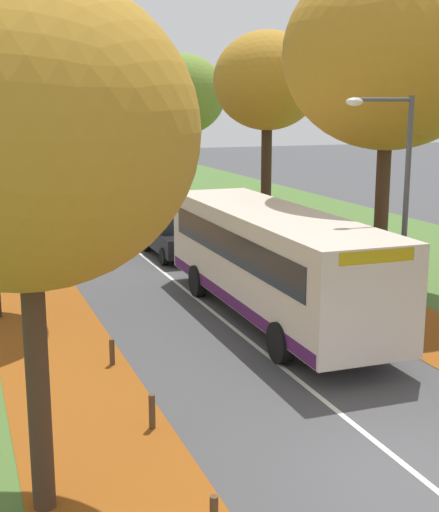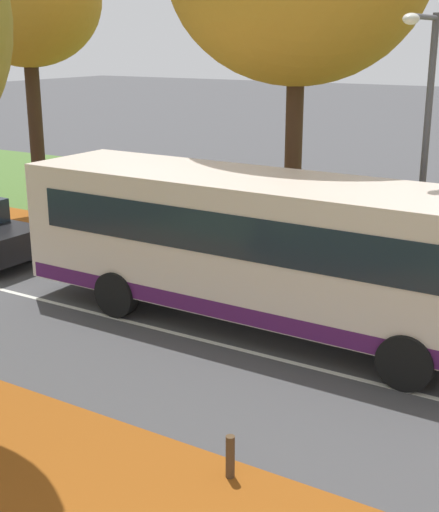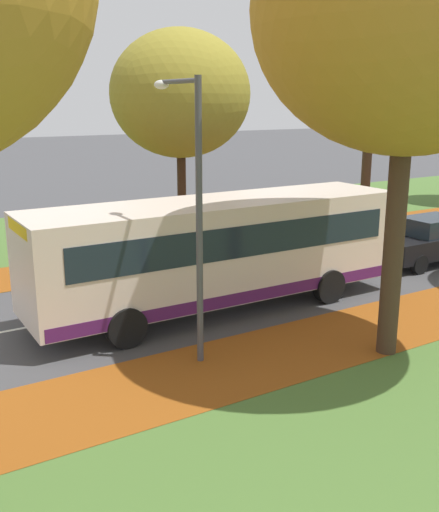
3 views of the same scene
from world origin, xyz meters
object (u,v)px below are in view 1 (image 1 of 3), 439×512
car_silver_following (143,212)px  bollard_fourth (112,352)px  tree_right_far (181,95)px  bus (272,258)px  tree_right_near (389,54)px  bollard_third (152,412)px  tree_right_mid (267,82)px  car_black_lead (174,236)px  car_white_fourth_in_line (90,184)px  streetlamp_right (396,188)px  car_blue_third_in_line (115,197)px  tree_left_nearest (23,133)px

car_silver_following → bollard_fourth: bearing=-106.6°
tree_right_far → bus: 23.09m
tree_right_near → tree_right_far: bearing=90.3°
bollard_third → bollard_fourth: 3.44m
tree_right_near → tree_right_mid: (0.13, 9.14, -0.58)m
tree_right_mid → bollard_third: (-9.47, -16.28, -6.34)m
tree_right_near → bollard_third: bearing=-142.6°
car_black_lead → car_white_fourth_in_line: same height
streetlamp_right → car_blue_third_in_line: streetlamp_right is taller
tree_right_mid → bus: bearing=-113.2°
tree_right_mid → car_black_lead: bearing=-155.9°
car_silver_following → car_blue_third_in_line: same height
tree_right_near → bus: (-4.49, -1.67, -5.54)m
tree_left_nearest → car_white_fourth_in_line: tree_left_nearest is taller
bollard_fourth → car_black_lead: size_ratio=0.14×
tree_left_nearest → tree_right_far: bearing=69.0°
tree_left_nearest → bus: tree_left_nearest is taller
bus → car_silver_following: size_ratio=2.44×
tree_right_far → streetlamp_right: (-2.02, -24.36, -2.50)m
bollard_fourth → streetlamp_right: size_ratio=0.10×
car_silver_following → car_white_fourth_in_line: bearing=91.3°
tree_right_near → car_black_lead: 10.58m
tree_right_far → tree_left_nearest: bearing=-111.0°
tree_right_far → car_white_fourth_in_line: size_ratio=2.01×
tree_right_near → tree_right_mid: size_ratio=1.16×
bollard_fourth → bus: 5.45m
bollard_third → car_black_lead: car_black_lead is taller
tree_left_nearest → car_black_lead: size_ratio=1.80×
bollard_fourth → car_blue_third_in_line: bearing=77.7°
bollard_third → streetlamp_right: streetlamp_right is taller
tree_right_mid → car_white_fourth_in_line: size_ratio=2.06×
tree_right_mid → car_silver_following: size_ratio=2.06×
tree_right_mid → tree_right_far: 11.41m
streetlamp_right → car_white_fourth_in_line: size_ratio=1.41×
tree_left_nearest → bollard_fourth: size_ratio=12.40×
streetlamp_right → bus: (-2.37, 2.14, -2.03)m
bus → car_blue_third_in_line: bus is taller
bollard_fourth → car_silver_following: size_ratio=0.14×
tree_right_mid → car_silver_following: bearing=136.6°
tree_left_nearest → car_silver_following: 23.98m
bus → tree_right_far: bearing=78.8°
tree_right_near → car_white_fourth_in_line: bearing=100.1°
tree_right_mid → car_blue_third_in_line: bearing=115.3°
car_white_fourth_in_line → tree_left_nearest: bearing=-101.3°
tree_left_nearest → bollard_third: size_ratio=11.52×
streetlamp_right → car_silver_following: size_ratio=1.41×
streetlamp_right → car_black_lead: (-2.53, 10.81, -2.92)m
tree_left_nearest → car_white_fourth_in_line: 35.72m
bollard_third → car_black_lead: (4.68, 14.13, 0.48)m
tree_right_mid → bollard_fourth: 17.18m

